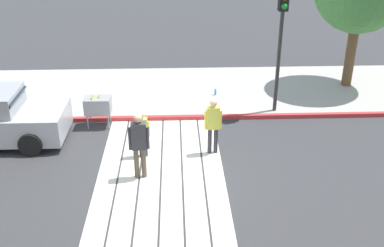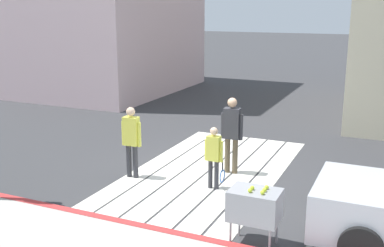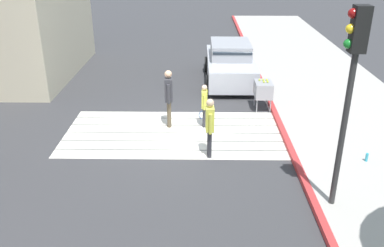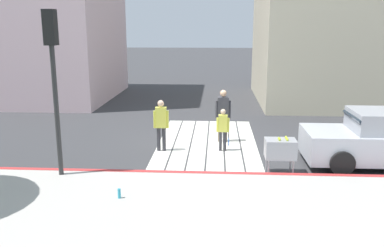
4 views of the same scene
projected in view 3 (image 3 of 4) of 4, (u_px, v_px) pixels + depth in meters
The scene contains 11 objects.
ground_plane at pixel (174, 133), 12.39m from camera, with size 120.00×120.00×0.00m, color #38383A.
crosswalk_stripes at pixel (174, 133), 12.39m from camera, with size 6.40×3.25×0.01m.
sidewalk_west at pixel (363, 133), 12.29m from camera, with size 4.80×40.00×0.12m, color #ADA8A0.
curb_painted at pixel (283, 132), 12.32m from camera, with size 0.16×40.00×0.13m, color #BC3333.
car_parked_near_curb at pixel (230, 64), 16.61m from camera, with size 1.99×4.30×1.57m.
traffic_light_corner at pixel (352, 72), 7.74m from camera, with size 0.39×0.28×4.24m.
tennis_ball_cart at pixel (263, 89), 13.88m from camera, with size 0.56×0.80×1.02m.
water_bottle at pixel (367, 157), 10.54m from camera, with size 0.07×0.07×0.22m, color #33A5BF.
pedestrian_adult_lead at pixel (169, 94), 12.44m from camera, with size 0.25×0.52×1.78m.
pedestrian_adult_trailing at pixel (210, 124), 10.69m from camera, with size 0.22×0.48×1.62m.
pedestrian_child_with_racket at pixel (204, 103), 12.53m from camera, with size 0.28×0.41×1.35m.
Camera 3 is at (-0.72, 11.20, 5.30)m, focal length 38.96 mm.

